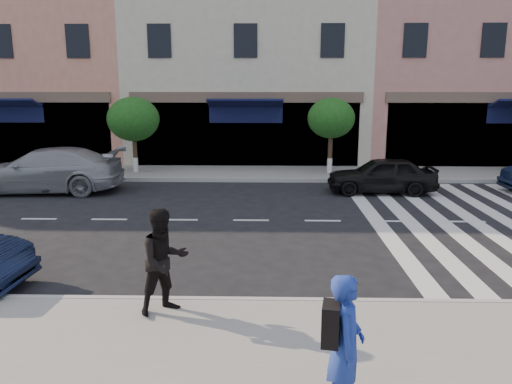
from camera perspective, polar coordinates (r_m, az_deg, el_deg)
name	(u,v)px	position (r m, az deg, el deg)	size (l,w,h in m)	color
ground	(244,274)	(10.18, -1.33, -9.35)	(120.00, 120.00, 0.00)	black
sidewalk_near	(231,379)	(6.80, -2.88, -20.53)	(60.00, 4.50, 0.15)	gray
sidewalk_far	(257,173)	(20.78, 0.07, 2.15)	(60.00, 3.00, 0.15)	gray
building_west_mid	(44,18)	(29.00, -23.11, 17.85)	(10.00, 9.00, 14.00)	tan
building_centre	(249,48)	(26.51, -0.75, 16.14)	(11.00, 9.00, 11.00)	beige
building_east_mid	(488,27)	(28.78, 25.03, 16.73)	(13.00, 9.00, 13.00)	tan
street_tree_wb	(133,119)	(21.01, -13.84, 8.05)	(2.10, 2.10, 3.06)	#473323
street_tree_c	(331,119)	(20.45, 8.58, 8.30)	(1.90, 1.90, 3.04)	#473323
photographer	(346,346)	(5.76, 10.23, -16.90)	(0.60, 0.39, 1.64)	#223A9C
walker	(164,261)	(8.10, -10.45, -7.77)	(0.83, 0.65, 1.71)	black
car_far_left	(45,170)	(18.98, -22.94, 2.32)	(2.16, 5.32, 1.54)	#95959A
car_far_mid	(382,175)	(17.86, 14.16, 1.90)	(1.49, 3.72, 1.27)	black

